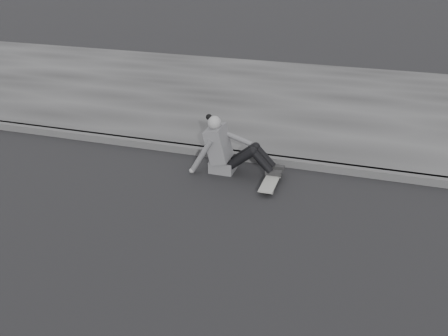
# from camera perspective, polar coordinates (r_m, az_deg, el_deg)

# --- Properties ---
(ground) EXTENTS (80.00, 80.00, 0.00)m
(ground) POSITION_cam_1_polar(r_m,az_deg,el_deg) (5.62, 2.32, -10.56)
(ground) COLOR black
(ground) RESTS_ON ground
(curb) EXTENTS (24.00, 0.16, 0.12)m
(curb) POSITION_cam_1_polar(r_m,az_deg,el_deg) (7.77, 7.36, 0.69)
(curb) COLOR #454545
(curb) RESTS_ON ground
(sidewalk) EXTENTS (24.00, 6.00, 0.12)m
(sidewalk) POSITION_cam_1_polar(r_m,az_deg,el_deg) (10.56, 10.45, 7.31)
(sidewalk) COLOR #383838
(sidewalk) RESTS_ON ground
(skateboard) EXTENTS (0.20, 0.78, 0.09)m
(skateboard) POSITION_cam_1_polar(r_m,az_deg,el_deg) (7.14, 5.40, -1.46)
(skateboard) COLOR gray
(skateboard) RESTS_ON ground
(seated_woman) EXTENTS (1.38, 0.46, 0.88)m
(seated_woman) POSITION_cam_1_polar(r_m,az_deg,el_deg) (7.40, 0.35, 2.14)
(seated_woman) COLOR #555558
(seated_woman) RESTS_ON ground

